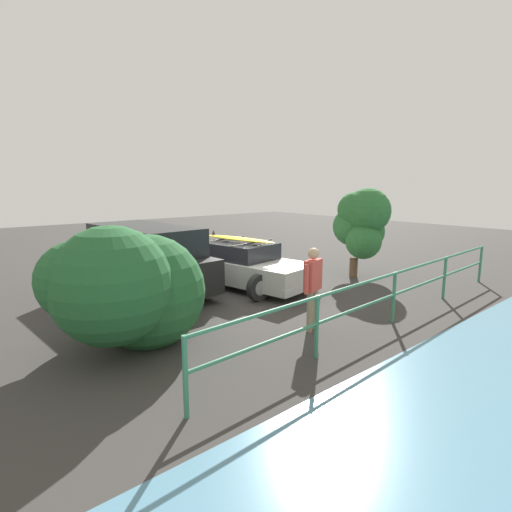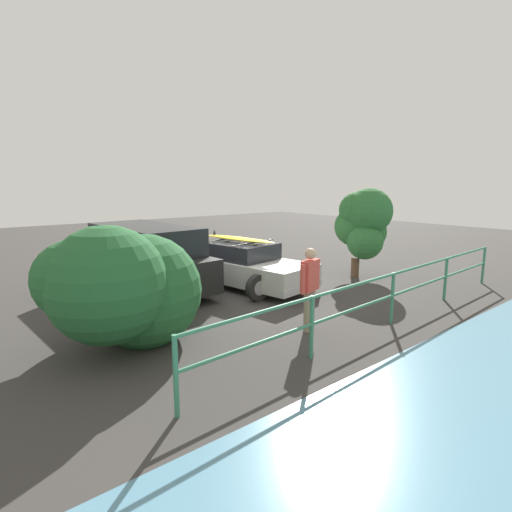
# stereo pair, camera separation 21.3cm
# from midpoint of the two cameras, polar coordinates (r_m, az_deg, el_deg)

# --- Properties ---
(ground_plane) EXTENTS (44.00, 44.00, 0.02)m
(ground_plane) POSITION_cam_midpoint_polar(r_m,az_deg,el_deg) (11.27, -4.12, -4.62)
(ground_plane) COLOR #383533
(ground_plane) RESTS_ON ground
(sedan_car) EXTENTS (2.74, 4.45, 1.53)m
(sedan_car) POSITION_cam_midpoint_polar(r_m,az_deg,el_deg) (11.38, -2.63, -1.27)
(sedan_car) COLOR silver
(sedan_car) RESTS_ON ground
(suv_car) EXTENTS (2.74, 4.69, 1.80)m
(suv_car) POSITION_cam_midpoint_polar(r_m,az_deg,el_deg) (11.05, -16.11, -0.35)
(suv_car) COLOR black
(suv_car) RESTS_ON ground
(person_bystander) EXTENTS (0.62, 0.32, 1.66)m
(person_bystander) POSITION_cam_midpoint_polar(r_m,az_deg,el_deg) (7.90, 7.36, -3.61)
(person_bystander) COLOR gray
(person_bystander) RESTS_ON ground
(railing_fence) EXTENTS (10.33, 0.58, 1.09)m
(railing_fence) POSITION_cam_midpoint_polar(r_m,az_deg,el_deg) (8.79, 18.51, -4.36)
(railing_fence) COLOR #387F5B
(railing_fence) RESTS_ON ground
(bush_near_left) EXTENTS (1.61, 1.80, 2.76)m
(bush_near_left) POSITION_cam_midpoint_polar(r_m,az_deg,el_deg) (12.89, 14.29, 4.67)
(bush_near_left) COLOR brown
(bush_near_left) RESTS_ON ground
(bush_near_right) EXTENTS (2.91, 2.74, 2.35)m
(bush_near_right) POSITION_cam_midpoint_polar(r_m,az_deg,el_deg) (7.44, -18.81, -4.40)
(bush_near_right) COLOR brown
(bush_near_right) RESTS_ON ground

